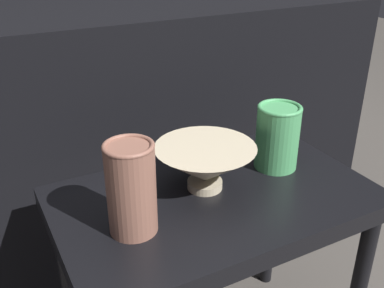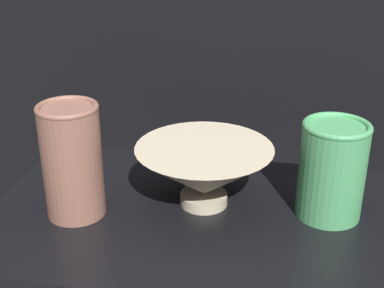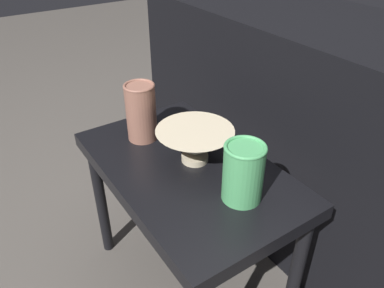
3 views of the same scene
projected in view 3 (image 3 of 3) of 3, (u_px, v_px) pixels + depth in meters
ground_plane at (188, 281)px, 1.26m from camera, size 8.00×8.00×0.00m
table at (187, 184)px, 1.03m from camera, size 0.65×0.39×0.48m
couch_backdrop at (318, 136)px, 1.30m from camera, size 1.48×0.50×0.78m
bowl at (195, 143)px, 0.99m from camera, size 0.21×0.21×0.09m
vase_textured_left at (141, 111)px, 1.07m from camera, size 0.09×0.09×0.17m
vase_colorful_right at (243, 172)px, 0.85m from camera, size 0.10×0.10×0.15m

